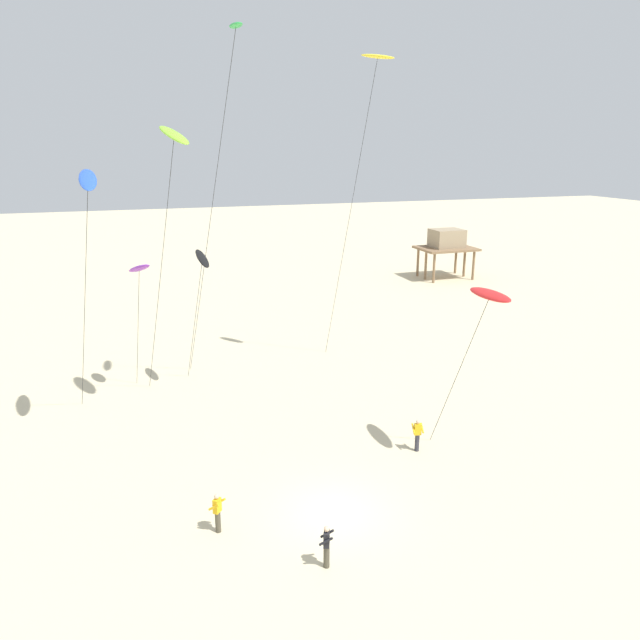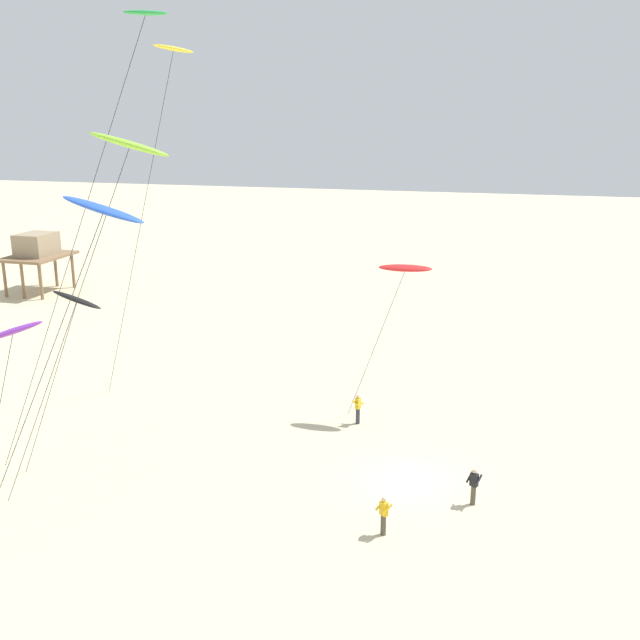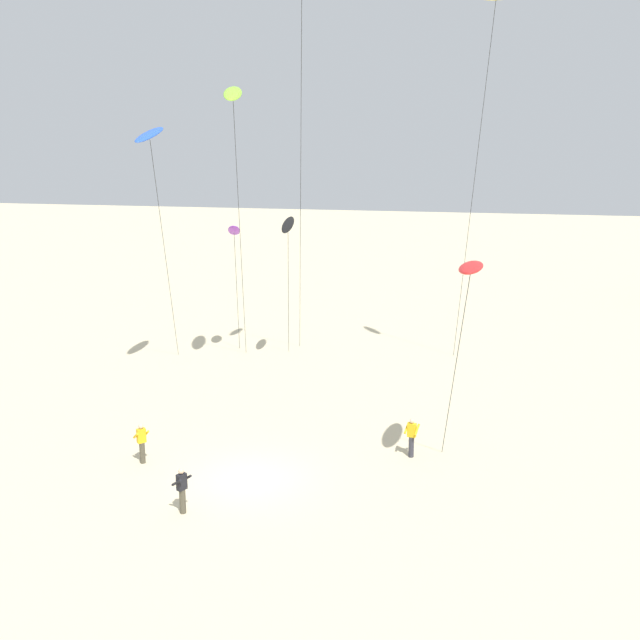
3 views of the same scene
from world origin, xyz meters
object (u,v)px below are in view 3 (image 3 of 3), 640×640
object	(u,v)px
kite_blue	(150,137)
kite_yellow	(495,7)
kite_black	(288,226)
kite_flyer_nearest	(142,442)
kite_flyer_furthest	(182,489)
kite_red	(471,268)
kite_purple	(234,231)
kite_lime	(233,95)
kite_flyer_middle	(412,436)

from	to	relation	value
kite_blue	kite_yellow	xyz separation A→B (m)	(16.21, 5.15, 6.14)
kite_black	kite_flyer_nearest	xyz separation A→B (m)	(-1.74, -14.19, -7.29)
kite_yellow	kite_flyer_furthest	xyz separation A→B (m)	(-9.07, -17.52, -18.20)
kite_red	kite_yellow	bearing A→B (deg)	90.23
kite_blue	kite_purple	world-z (taller)	kite_blue
kite_lime	kite_flyer_middle	bearing A→B (deg)	-34.25
kite_yellow	kite_flyer_furthest	bearing A→B (deg)	-117.38
kite_black	kite_flyer_nearest	bearing A→B (deg)	-96.98
kite_black	kite_purple	distance (m)	3.60
kite_lime	kite_flyer_middle	size ratio (longest dim) A/B	9.35
kite_black	kite_purple	bearing A→B (deg)	169.49
kite_lime	kite_flyer_middle	world-z (taller)	kite_lime
kite_black	kite_red	distance (m)	16.72
kite_yellow	kite_flyer_nearest	size ratio (longest dim) A/B	11.83
kite_blue	kite_red	world-z (taller)	kite_blue
kite_flyer_nearest	kite_flyer_middle	bearing A→B (deg)	17.94
kite_blue	kite_yellow	world-z (taller)	kite_yellow
kite_lime	kite_yellow	xyz separation A→B (m)	(12.19, 4.00, 4.18)
kite_red	kite_flyer_nearest	size ratio (longest dim) A/B	5.08
kite_red	kite_yellow	distance (m)	16.86
kite_purple	kite_flyer_middle	xyz separation A→B (m)	(12.13, -11.49, -6.84)
kite_flyer_middle	kite_red	bearing A→B (deg)	-43.28
kite_black	kite_yellow	bearing A→B (deg)	0.33
kite_blue	kite_red	distance (m)	18.62
kite_flyer_furthest	kite_blue	bearing A→B (deg)	120.01
kite_blue	kite_lime	size ratio (longest dim) A/B	0.87
kite_red	kite_yellow	size ratio (longest dim) A/B	0.43
kite_purple	kite_flyer_furthest	bearing A→B (deg)	-74.22
kite_yellow	kite_flyer_nearest	xyz separation A→B (m)	(-12.41, -14.26, -18.20)
kite_purple	kite_flyer_nearest	size ratio (longest dim) A/B	4.97
kite_flyer_nearest	kite_purple	bearing A→B (deg)	96.83
kite_yellow	kite_flyer_middle	bearing A→B (deg)	-100.69
kite_purple	kite_flyer_furthest	world-z (taller)	kite_purple
kite_yellow	kite_flyer_nearest	distance (m)	26.24
kite_red	kite_lime	xyz separation A→B (m)	(-12.24, 8.89, 6.68)
kite_blue	kite_yellow	bearing A→B (deg)	17.63
kite_blue	kite_flyer_furthest	xyz separation A→B (m)	(7.14, -12.36, -12.06)
kite_yellow	kite_flyer_middle	distance (m)	21.31
kite_purple	kite_lime	bearing A→B (deg)	-66.49
kite_flyer_nearest	kite_red	bearing A→B (deg)	6.25
kite_red	kite_purple	xyz separation A→B (m)	(-14.24, 13.48, -0.49)
kite_red	kite_lime	world-z (taller)	kite_lime
kite_black	kite_blue	size ratio (longest dim) A/B	0.65
kite_flyer_nearest	kite_flyer_middle	size ratio (longest dim) A/B	1.00
kite_black	kite_flyer_nearest	world-z (taller)	kite_black
kite_flyer_middle	kite_flyer_furthest	xyz separation A→B (m)	(-7.01, -6.61, 0.00)
kite_flyer_middle	kite_flyer_furthest	size ratio (longest dim) A/B	1.00
kite_red	kite_flyer_middle	size ratio (longest dim) A/B	5.08
kite_blue	kite_red	xyz separation A→B (m)	(16.27, -7.74, -4.73)
kite_black	kite_flyer_furthest	xyz separation A→B (m)	(1.60, -17.46, -7.29)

